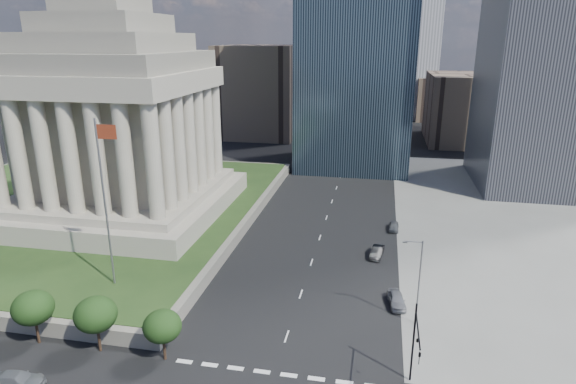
% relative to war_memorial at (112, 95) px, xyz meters
% --- Properties ---
extents(ground, '(500.00, 500.00, 0.00)m').
position_rel_war_memorial_xyz_m(ground, '(34.00, 52.00, -21.40)').
color(ground, black).
rests_on(ground, ground).
extents(plaza_terrace, '(66.00, 70.00, 1.80)m').
position_rel_war_memorial_xyz_m(plaza_terrace, '(-11.00, 2.00, -20.50)').
color(plaza_terrace, '#6A665B').
rests_on(plaza_terrace, ground).
extents(plaza_lawn, '(64.00, 68.00, 0.10)m').
position_rel_war_memorial_xyz_m(plaza_lawn, '(-11.00, 2.00, -19.55)').
color(plaza_lawn, '#203817').
rests_on(plaza_lawn, plaza_terrace).
extents(war_memorial, '(34.00, 34.00, 39.00)m').
position_rel_war_memorial_xyz_m(war_memorial, '(0.00, 0.00, 0.00)').
color(war_memorial, '#9C9583').
rests_on(war_memorial, plaza_lawn).
extents(flagpole, '(2.52, 0.24, 20.00)m').
position_rel_war_memorial_xyz_m(flagpole, '(12.17, -24.00, -8.29)').
color(flagpole, slate).
rests_on(flagpole, plaza_lawn).
extents(midrise_glass, '(26.00, 26.00, 60.00)m').
position_rel_war_memorial_xyz_m(midrise_glass, '(36.00, 47.00, 8.60)').
color(midrise_glass, black).
rests_on(midrise_glass, ground).
extents(building_filler_ne, '(20.00, 30.00, 20.00)m').
position_rel_war_memorial_xyz_m(building_filler_ne, '(66.00, 82.00, -11.40)').
color(building_filler_ne, brown).
rests_on(building_filler_ne, ground).
extents(building_filler_nw, '(24.00, 30.00, 28.00)m').
position_rel_war_memorial_xyz_m(building_filler_nw, '(4.00, 82.00, -7.40)').
color(building_filler_nw, brown).
rests_on(building_filler_nw, ground).
extents(traffic_signal_ne, '(0.30, 5.74, 8.00)m').
position_rel_war_memorial_xyz_m(traffic_signal_ne, '(46.50, -34.30, -16.15)').
color(traffic_signal_ne, black).
rests_on(traffic_signal_ne, ground).
extents(street_lamp_north, '(2.13, 0.22, 10.00)m').
position_rel_war_memorial_xyz_m(street_lamp_north, '(47.33, -23.00, -15.74)').
color(street_lamp_north, slate).
rests_on(street_lamp_north, ground).
extents(suv_grey, '(5.18, 2.71, 1.43)m').
position_rel_war_memorial_xyz_m(suv_grey, '(11.63, -40.26, -20.68)').
color(suv_grey, slate).
rests_on(suv_grey, ground).
extents(parked_sedan_near, '(4.67, 2.44, 1.52)m').
position_rel_war_memorial_xyz_m(parked_sedan_near, '(45.50, -19.38, -20.64)').
color(parked_sedan_near, gray).
rests_on(parked_sedan_near, ground).
extents(parked_sedan_mid, '(2.11, 4.51, 1.43)m').
position_rel_war_memorial_xyz_m(parked_sedan_mid, '(43.00, -6.36, -20.69)').
color(parked_sedan_mid, black).
rests_on(parked_sedan_mid, ground).
extents(parked_sedan_far, '(1.69, 3.95, 1.33)m').
position_rel_war_memorial_xyz_m(parked_sedan_far, '(45.50, 4.36, -20.74)').
color(parked_sedan_far, '#53565A').
rests_on(parked_sedan_far, ground).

